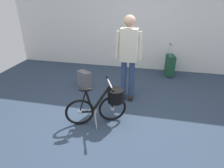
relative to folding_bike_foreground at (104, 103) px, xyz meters
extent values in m
plane|color=#2D3D51|center=(0.18, 0.08, -0.36)|extent=(6.89, 6.89, 0.00)
cube|color=white|center=(0.18, 2.72, 1.06)|extent=(6.89, 0.10, 2.84)
torus|color=black|center=(0.13, 0.06, -0.12)|extent=(0.45, 0.23, 0.47)
cylinder|color=#B7B7BC|center=(0.13, 0.06, -0.12)|extent=(0.08, 0.07, 0.06)
torus|color=black|center=(-0.36, -0.16, -0.12)|extent=(0.45, 0.23, 0.47)
cylinder|color=#B7B7BC|center=(-0.36, -0.16, -0.12)|extent=(0.08, 0.07, 0.06)
cylinder|color=black|center=(-0.27, -0.12, -0.13)|extent=(0.20, 0.12, 0.05)
cylinder|color=black|center=(-0.04, -0.02, 0.08)|extent=(0.32, 0.17, 0.46)
cylinder|color=black|center=(-0.22, -0.10, 0.06)|extent=(0.13, 0.08, 0.40)
cylinder|color=black|center=(-0.27, -0.12, -0.13)|extent=(0.20, 0.11, 0.04)
cylinder|color=black|center=(0.11, 0.05, 0.09)|extent=(0.08, 0.06, 0.43)
cylinder|color=black|center=(-0.31, -0.14, 0.07)|extent=(0.14, 0.08, 0.38)
ellipsoid|color=black|center=(-0.26, -0.12, 0.28)|extent=(0.24, 0.17, 0.05)
cylinder|color=#B7B7BC|center=(0.09, 0.04, 0.32)|extent=(0.03, 0.03, 0.04)
cylinder|color=#B7B7BC|center=(0.09, 0.04, 0.34)|extent=(0.21, 0.41, 0.03)
cylinder|color=black|center=(0.18, -0.16, 0.34)|extent=(0.07, 0.10, 0.04)
cylinder|color=black|center=(0.00, 0.24, 0.34)|extent=(0.07, 0.10, 0.04)
cylinder|color=#B7B7BC|center=(-0.18, -0.08, -0.13)|extent=(0.13, 0.07, 0.14)
cylinder|color=#B7B7BC|center=(-0.10, -0.15, -0.25)|extent=(0.09, 0.18, 0.22)
cylinder|color=black|center=(0.18, 0.08, 0.11)|extent=(0.34, 0.34, 0.22)
cylinder|color=navy|center=(0.17, 0.91, 0.04)|extent=(0.11, 0.11, 0.79)
cube|color=black|center=(0.17, 0.86, -0.32)|extent=(0.10, 0.24, 0.07)
cylinder|color=navy|center=(0.33, 0.92, 0.04)|extent=(0.11, 0.11, 0.79)
cube|color=black|center=(0.33, 0.87, -0.32)|extent=(0.10, 0.24, 0.07)
cube|color=beige|center=(0.25, 0.92, 0.74)|extent=(0.33, 0.21, 0.61)
cylinder|color=beige|center=(0.04, 0.90, 0.74)|extent=(0.12, 0.13, 0.52)
cylinder|color=beige|center=(0.46, 0.91, 0.74)|extent=(0.12, 0.13, 0.52)
sphere|color=tan|center=(0.25, 0.92, 1.17)|extent=(0.21, 0.21, 0.21)
cube|color=#19472D|center=(1.15, 2.30, -0.08)|extent=(0.24, 0.39, 0.52)
cylinder|color=#B7B7BC|center=(1.12, 2.18, 0.32)|extent=(0.02, 0.02, 0.28)
cylinder|color=#B7B7BC|center=(1.08, 2.41, 0.32)|extent=(0.02, 0.02, 0.28)
cylinder|color=#19472D|center=(1.10, 2.30, 0.46)|extent=(0.06, 0.23, 0.02)
cylinder|color=black|center=(1.22, 2.19, -0.34)|extent=(0.04, 0.03, 0.04)
cylinder|color=black|center=(1.18, 2.44, -0.34)|extent=(0.04, 0.03, 0.04)
cube|color=slate|center=(-0.78, 1.20, -0.17)|extent=(0.37, 0.31, 0.37)
cube|color=gray|center=(-0.72, 1.29, -0.23)|extent=(0.21, 0.14, 0.16)
camera|label=1|loc=(0.73, -2.68, 1.67)|focal=31.71mm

